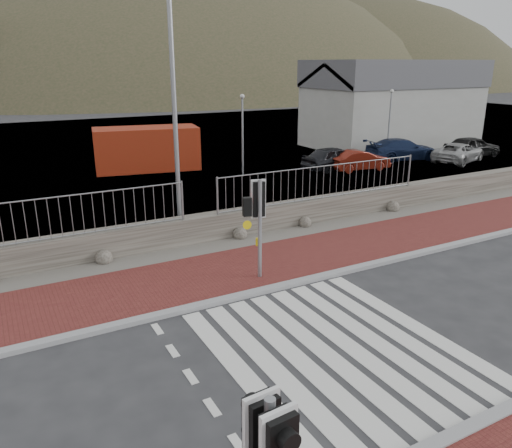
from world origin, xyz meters
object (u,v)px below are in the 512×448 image
streetlight (177,89)px  car_a (334,158)px  car_b (360,160)px  car_e (472,147)px  car_d (458,152)px  shipping_container (147,149)px  car_c (402,149)px  traffic_signal_far (258,208)px

streetlight → car_a: (11.20, 6.47, -4.19)m
car_b → car_e: bearing=-85.9°
car_b → car_d: (6.73, -0.87, 0.01)m
shipping_container → car_b: bearing=-19.8°
shipping_container → car_c: (14.21, -4.66, -0.49)m
streetlight → car_a: size_ratio=2.28×
streetlight → car_d: (19.02, 4.73, -4.27)m
traffic_signal_far → streetlight: size_ratio=0.32×
car_a → car_e: (9.86, -1.02, 0.01)m
car_a → car_e: 9.91m
shipping_container → car_e: bearing=-7.4°
traffic_signal_far → car_e: 22.83m
shipping_container → car_b: (10.07, -5.79, -0.59)m
car_a → shipping_container: bearing=57.8°
streetlight → car_e: bearing=-6.1°
traffic_signal_far → car_c: (15.94, 11.10, -1.35)m
traffic_signal_far → car_d: bearing=-141.9°
shipping_container → traffic_signal_far: bearing=-86.1°
shipping_container → car_e: (18.84, -5.95, -0.50)m
shipping_container → car_b: 11.63m
car_d → shipping_container: bearing=49.7°
car_e → car_d: bearing=111.6°
traffic_signal_far → car_c: bearing=-133.2°
shipping_container → car_b: shipping_container is taller
traffic_signal_far → car_b: (11.79, 9.97, -1.45)m
traffic_signal_far → car_b: traffic_signal_far is taller
car_e → car_a: bearing=86.3°
streetlight → car_a: streetlight is taller
car_c → car_d: size_ratio=1.11×
car_b → car_d: bearing=-92.2°
car_b → car_c: 4.30m
shipping_container → car_d: (16.80, -6.66, -0.59)m
traffic_signal_far → car_d: size_ratio=0.68×
traffic_signal_far → car_a: 15.29m
streetlight → car_d: bearing=-6.6°
car_d → car_e: size_ratio=1.06×
car_c → car_d: bearing=-118.7°
car_e → streetlight: bearing=106.8°
streetlight → car_b: bearing=3.9°
car_d → traffic_signal_far: bearing=97.5°
car_b → car_d: car_d is taller
car_c → car_e: 4.80m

